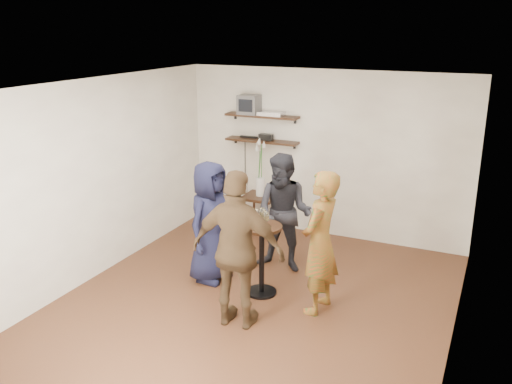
% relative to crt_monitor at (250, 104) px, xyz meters
% --- Properties ---
extents(room, '(4.58, 5.08, 2.68)m').
position_rel_crt_monitor_xyz_m(room, '(1.21, -2.38, -0.72)').
color(room, '#3F1F14').
rests_on(room, ground).
extents(shelf_upper, '(1.20, 0.25, 0.04)m').
position_rel_crt_monitor_xyz_m(shelf_upper, '(0.21, 0.00, -0.17)').
color(shelf_upper, black).
rests_on(shelf_upper, room).
extents(shelf_lower, '(1.20, 0.25, 0.04)m').
position_rel_crt_monitor_xyz_m(shelf_lower, '(0.21, 0.00, -0.57)').
color(shelf_lower, black).
rests_on(shelf_lower, room).
extents(crt_monitor, '(0.32, 0.30, 0.30)m').
position_rel_crt_monitor_xyz_m(crt_monitor, '(0.00, 0.00, 0.00)').
color(crt_monitor, '#59595B').
rests_on(crt_monitor, shelf_upper).
extents(dvd_deck, '(0.40, 0.24, 0.06)m').
position_rel_crt_monitor_xyz_m(dvd_deck, '(0.38, 0.00, -0.12)').
color(dvd_deck, silver).
rests_on(dvd_deck, shelf_upper).
extents(radio, '(0.22, 0.10, 0.10)m').
position_rel_crt_monitor_xyz_m(radio, '(0.28, 0.00, -0.50)').
color(radio, black).
rests_on(radio, shelf_lower).
extents(power_strip, '(0.30, 0.05, 0.03)m').
position_rel_crt_monitor_xyz_m(power_strip, '(-0.04, 0.05, -0.54)').
color(power_strip, black).
rests_on(power_strip, shelf_lower).
extents(side_table, '(0.53, 0.53, 0.62)m').
position_rel_crt_monitor_xyz_m(side_table, '(0.31, -0.26, -1.50)').
color(side_table, black).
rests_on(side_table, room).
extents(vase_lilies, '(0.19, 0.20, 0.97)m').
position_rel_crt_monitor_xyz_m(vase_lilies, '(0.31, -0.26, -1.09)').
color(vase_lilies, silver).
rests_on(vase_lilies, side_table).
extents(drinks_table, '(0.50, 0.50, 0.90)m').
position_rel_crt_monitor_xyz_m(drinks_table, '(1.18, -2.15, -1.44)').
color(drinks_table, black).
rests_on(drinks_table, room).
extents(wine_glass_fl, '(0.07, 0.07, 0.20)m').
position_rel_crt_monitor_xyz_m(wine_glass_fl, '(1.12, -2.18, -0.97)').
color(wine_glass_fl, silver).
rests_on(wine_glass_fl, drinks_table).
extents(wine_glass_fr, '(0.06, 0.06, 0.19)m').
position_rel_crt_monitor_xyz_m(wine_glass_fr, '(1.25, -2.17, -0.99)').
color(wine_glass_fr, silver).
rests_on(wine_glass_fr, drinks_table).
extents(wine_glass_bl, '(0.07, 0.07, 0.20)m').
position_rel_crt_monitor_xyz_m(wine_glass_bl, '(1.17, -2.09, -0.98)').
color(wine_glass_bl, silver).
rests_on(wine_glass_bl, drinks_table).
extents(wine_glass_br, '(0.06, 0.06, 0.19)m').
position_rel_crt_monitor_xyz_m(wine_glass_br, '(1.21, -2.13, -0.99)').
color(wine_glass_br, silver).
rests_on(wine_glass_br, drinks_table).
extents(person_plaid, '(0.47, 0.66, 1.70)m').
position_rel_crt_monitor_xyz_m(person_plaid, '(1.95, -2.24, -1.17)').
color(person_plaid, red).
rests_on(person_plaid, room).
extents(person_dark, '(0.80, 0.63, 1.62)m').
position_rel_crt_monitor_xyz_m(person_dark, '(1.16, -1.38, -1.21)').
color(person_dark, black).
rests_on(person_dark, room).
extents(person_navy, '(0.60, 0.84, 1.60)m').
position_rel_crt_monitor_xyz_m(person_navy, '(0.42, -2.06, -1.22)').
color(person_navy, black).
rests_on(person_navy, room).
extents(person_brown, '(1.08, 0.52, 1.79)m').
position_rel_crt_monitor_xyz_m(person_brown, '(1.25, -2.92, -1.12)').
color(person_brown, '#48331F').
rests_on(person_brown, room).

